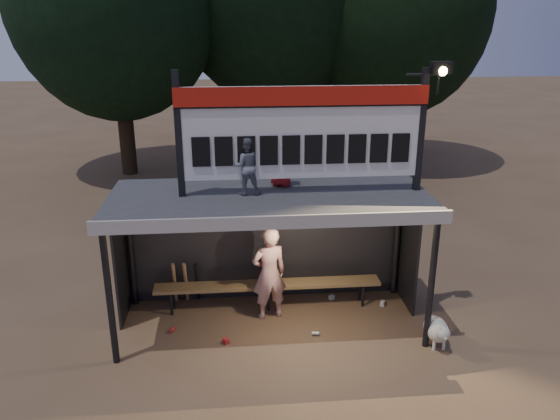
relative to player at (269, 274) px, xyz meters
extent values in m
plane|color=brown|center=(0.00, -0.22, -0.83)|extent=(80.00, 80.00, 0.00)
imported|color=silver|center=(0.00, 0.00, 0.00)|extent=(0.68, 0.53, 1.65)
imported|color=slate|center=(-0.36, -0.22, 1.95)|extent=(0.46, 0.37, 0.91)
imported|color=#AD1A1E|center=(0.23, 0.19, 1.96)|extent=(0.54, 0.48, 0.93)
cube|color=#39393B|center=(0.00, -0.22, 1.43)|extent=(5.00, 2.00, 0.12)
cube|color=beige|center=(0.00, -1.24, 1.39)|extent=(5.10, 0.06, 0.20)
cylinder|color=black|center=(-2.40, -1.12, 0.27)|extent=(0.10, 0.10, 2.20)
cylinder|color=black|center=(2.40, -1.12, 0.27)|extent=(0.10, 0.10, 2.20)
cylinder|color=black|center=(-2.40, 0.68, 0.27)|extent=(0.10, 0.10, 2.20)
cylinder|color=black|center=(2.40, 0.68, 0.27)|extent=(0.10, 0.10, 2.20)
cube|color=black|center=(0.00, 0.78, 0.27)|extent=(5.00, 0.04, 2.20)
cube|color=black|center=(-2.50, 0.28, 0.27)|extent=(0.04, 1.00, 2.20)
cube|color=black|center=(2.50, 0.28, 0.27)|extent=(0.04, 1.00, 2.20)
cylinder|color=black|center=(0.00, 0.78, 1.32)|extent=(5.00, 0.06, 0.06)
cube|color=black|center=(-1.35, -0.22, 2.44)|extent=(0.10, 0.10, 1.90)
cube|color=black|center=(2.35, -0.22, 2.44)|extent=(0.10, 0.10, 1.90)
cube|color=white|center=(0.50, -0.22, 2.44)|extent=(3.80, 0.08, 1.40)
cube|color=red|center=(0.50, -0.27, 3.00)|extent=(3.80, 0.04, 0.28)
cube|color=black|center=(0.50, -0.28, 2.85)|extent=(3.80, 0.02, 0.03)
cube|color=black|center=(-1.03, -0.27, 2.19)|extent=(0.27, 0.03, 0.45)
cube|color=black|center=(-0.69, -0.27, 2.19)|extent=(0.27, 0.03, 0.45)
cube|color=black|center=(-0.35, -0.27, 2.19)|extent=(0.27, 0.03, 0.45)
cube|color=black|center=(-0.01, -0.27, 2.19)|extent=(0.27, 0.03, 0.45)
cube|color=black|center=(0.33, -0.27, 2.19)|extent=(0.27, 0.03, 0.45)
cube|color=black|center=(0.67, -0.27, 2.19)|extent=(0.27, 0.03, 0.45)
cube|color=black|center=(1.01, -0.27, 2.19)|extent=(0.27, 0.03, 0.45)
cube|color=black|center=(1.35, -0.27, 2.19)|extent=(0.27, 0.03, 0.45)
cube|color=black|center=(1.69, -0.27, 2.19)|extent=(0.27, 0.03, 0.45)
cube|color=black|center=(2.03, -0.27, 2.19)|extent=(0.27, 0.03, 0.45)
cylinder|color=black|center=(2.30, -0.22, 3.29)|extent=(0.50, 0.04, 0.04)
cylinder|color=black|center=(2.55, -0.22, 3.14)|extent=(0.04, 0.04, 0.30)
cube|color=black|center=(2.55, -0.27, 3.39)|extent=(0.30, 0.22, 0.18)
sphere|color=#FFD88C|center=(2.55, -0.36, 3.35)|extent=(0.14, 0.14, 0.14)
cube|color=olive|center=(0.00, 0.33, -0.38)|extent=(4.00, 0.35, 0.06)
cylinder|color=black|center=(-1.70, 0.21, -0.60)|extent=(0.05, 0.05, 0.45)
cylinder|color=black|center=(-1.70, 0.45, -0.60)|extent=(0.05, 0.05, 0.45)
cylinder|color=black|center=(0.00, 0.21, -0.60)|extent=(0.05, 0.05, 0.45)
cylinder|color=black|center=(0.00, 0.45, -0.60)|extent=(0.05, 0.05, 0.45)
cylinder|color=black|center=(1.70, 0.21, -0.60)|extent=(0.05, 0.05, 0.45)
cylinder|color=black|center=(1.70, 0.45, -0.60)|extent=(0.05, 0.05, 0.45)
cylinder|color=#302215|center=(-4.00, 9.78, 1.04)|extent=(0.50, 0.50, 3.74)
cylinder|color=black|center=(1.00, 11.28, 1.26)|extent=(0.50, 0.50, 4.18)
cylinder|color=#301E15|center=(5.00, 10.28, 0.93)|extent=(0.50, 0.50, 3.52)
ellipsoid|color=black|center=(5.00, 10.28, 4.37)|extent=(6.08, 6.08, 7.04)
ellipsoid|color=beige|center=(2.57, -1.07, -0.56)|extent=(0.36, 0.58, 0.36)
sphere|color=beige|center=(2.57, -1.35, -0.47)|extent=(0.22, 0.22, 0.22)
cone|color=beige|center=(2.57, -1.45, -0.49)|extent=(0.10, 0.10, 0.10)
cone|color=beige|center=(2.52, -1.37, -0.37)|extent=(0.06, 0.06, 0.07)
cone|color=beige|center=(2.62, -1.37, -0.37)|extent=(0.06, 0.06, 0.07)
cylinder|color=silver|center=(2.49, -1.25, -0.74)|extent=(0.05, 0.05, 0.18)
cylinder|color=beige|center=(2.65, -1.25, -0.74)|extent=(0.05, 0.05, 0.18)
cylinder|color=beige|center=(2.49, -0.89, -0.74)|extent=(0.05, 0.05, 0.18)
cylinder|color=silver|center=(2.65, -0.89, -0.74)|extent=(0.05, 0.05, 0.18)
cylinder|color=beige|center=(2.57, -0.77, -0.49)|extent=(0.04, 0.16, 0.14)
cylinder|color=#966E46|center=(-1.66, 0.60, -0.40)|extent=(0.06, 0.27, 0.84)
cylinder|color=#946845|center=(-1.46, 0.60, -0.40)|extent=(0.08, 0.30, 0.83)
cylinder|color=black|center=(-1.26, 0.60, -0.40)|extent=(0.08, 0.33, 0.83)
cube|color=red|center=(-0.75, -0.77, -0.79)|extent=(0.12, 0.12, 0.08)
cylinder|color=#B8B8BD|center=(0.71, -0.67, -0.79)|extent=(0.13, 0.08, 0.07)
cube|color=beige|center=(1.19, 0.51, -0.79)|extent=(0.12, 0.12, 0.08)
cylinder|color=red|center=(-1.65, -0.35, -0.79)|extent=(0.10, 0.13, 0.07)
cube|color=silver|center=(2.07, 0.20, -0.79)|extent=(0.11, 0.12, 0.08)
camera|label=1|loc=(-0.57, -8.34, 4.08)|focal=35.00mm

